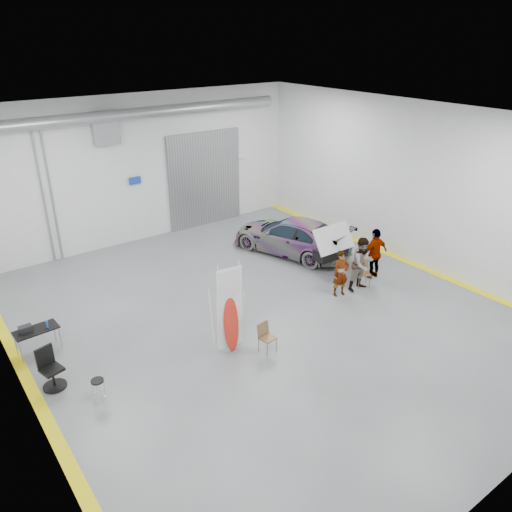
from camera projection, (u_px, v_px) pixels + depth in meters
ground at (262, 313)px, 15.81m from camera, size 16.00×16.00×0.00m
room_shell at (226, 172)px, 15.87m from camera, size 14.02×16.18×6.01m
sedan_car at (291, 236)px, 19.84m from camera, size 3.40×5.27×1.42m
person_a at (341, 273)px, 16.59m from camera, size 0.66×0.51×1.61m
person_b at (362, 264)px, 16.90m from camera, size 0.95×0.74×1.91m
person_c at (375, 253)px, 17.74m from camera, size 1.12×0.53×1.87m
surfboard_display at (231, 316)px, 13.59m from camera, size 0.76×0.26×2.69m
folding_chair_near at (267, 343)px, 13.85m from camera, size 0.45×0.47×0.85m
folding_chair_far at (362, 278)px, 17.40m from camera, size 0.60×0.65×0.94m
shop_stool at (99, 391)px, 11.94m from camera, size 0.32×0.32×0.63m
work_table at (33, 330)px, 13.61m from camera, size 1.18×0.64×0.94m
office_chair at (51, 370)px, 12.40m from camera, size 0.58×0.61×1.09m
trunk_lid at (331, 236)px, 17.93m from camera, size 1.66×1.01×0.04m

